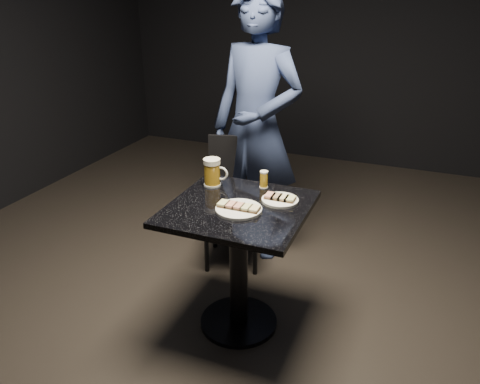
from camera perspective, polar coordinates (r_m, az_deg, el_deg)
name	(u,v)px	position (r m, az deg, el deg)	size (l,w,h in m)	color
floor	(239,323)	(2.81, -0.16, -15.65)	(6.00, 6.00, 0.00)	black
plate_large	(239,209)	(2.35, -0.16, -2.12)	(0.24, 0.24, 0.01)	white
plate_small	(280,200)	(2.46, 4.90, -1.00)	(0.19, 0.19, 0.01)	white
patron	(257,128)	(3.18, 2.03, 7.77)	(0.66, 0.44, 1.82)	navy
table	(239,247)	(2.52, -0.17, -6.68)	(0.70, 0.70, 0.75)	black
beer_mug	(213,172)	(2.63, -3.36, 2.42)	(0.14, 0.10, 0.16)	silver
beer_tumbler	(264,179)	(2.61, 2.93, 1.54)	(0.05, 0.05, 0.10)	silver
chair	(235,192)	(3.20, -0.64, 0.02)	(0.48, 0.48, 0.86)	black
canapes_on_plate_large	(239,206)	(2.35, -0.16, -1.76)	(0.22, 0.07, 0.02)	#4C3521
canapes_on_plate_small	(280,197)	(2.45, 4.91, -0.65)	(0.16, 0.07, 0.02)	#4C3521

